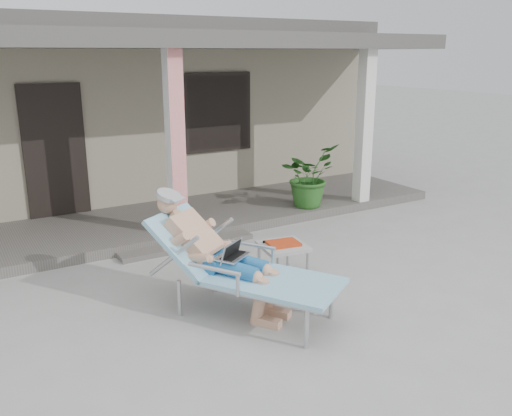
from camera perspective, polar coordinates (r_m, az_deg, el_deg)
ground at (r=6.34m, az=-0.34°, el=-9.23°), size 60.00×60.00×0.00m
house at (r=11.84m, az=-16.75°, el=10.39°), size 10.40×5.40×3.30m
porch_deck at (r=8.85m, az=-10.22°, el=-1.48°), size 10.00×2.00×0.15m
porch_overhang at (r=8.40m, az=-11.04°, el=16.36°), size 10.00×2.30×2.85m
porch_step at (r=7.85m, az=-7.21°, el=-3.94°), size 2.00×0.30×0.07m
lounger at (r=5.69m, az=-2.97°, el=-3.06°), size 1.75×2.14×1.38m
side_table at (r=6.63m, az=2.88°, el=-4.22°), size 0.62×0.62×0.49m
potted_palm at (r=9.29m, az=5.52°, el=3.41°), size 1.20×1.13×1.06m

